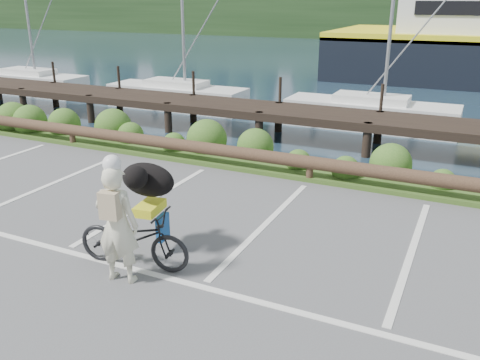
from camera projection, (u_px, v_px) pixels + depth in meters
ground at (215, 274)px, 7.70m from camera, size 72.00×72.00×0.00m
harbor_backdrop at (469, 27)px, 74.29m from camera, size 170.00×160.00×30.00m
vegetation_strip at (318, 170)px, 12.19m from camera, size 34.00×1.60×0.10m
log_rail at (309, 181)px, 11.61m from camera, size 32.00×0.30×0.60m
bicycle at (134, 238)px, 7.79m from camera, size 1.90×0.90×0.96m
cyclist at (117, 225)px, 7.26m from camera, size 0.71×0.52×1.79m
dog at (148, 180)px, 8.06m from camera, size 0.60×1.00×0.55m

